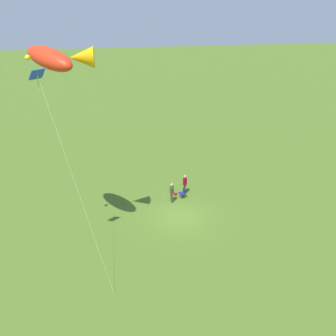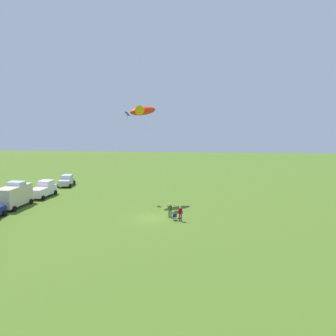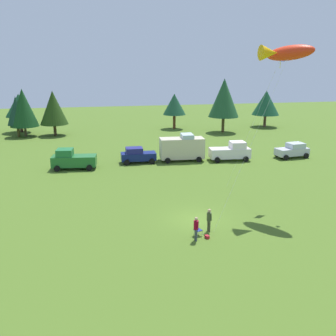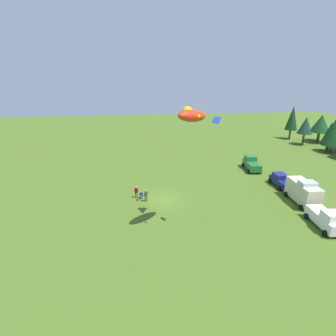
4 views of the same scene
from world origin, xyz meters
name	(u,v)px [view 1 (image 1 of 4)]	position (x,y,z in m)	size (l,w,h in m)	color
ground_plane	(180,217)	(0.00, 0.00, 0.00)	(160.00, 160.00, 0.00)	#46641F
person_kite_flyer	(172,191)	(0.33, -2.26, 1.02)	(0.39, 0.61, 1.74)	#3F422A
folding_chair	(183,192)	(-0.72, -2.86, 0.49)	(0.60, 0.60, 0.82)	navy
person_spectator	(185,183)	(-0.99, -3.55, 1.02)	(0.36, 0.54, 1.74)	#353D46
backpack_on_grass	(175,194)	(-0.13, -3.39, 0.11)	(0.32, 0.22, 0.22)	#AD1C25
kite_large_fish	(57,58)	(7.56, 2.14, 12.70)	(9.24, 6.71, 13.51)	red
kite_diamond_blue	(41,86)	(8.24, 4.57, 11.73)	(3.64, 3.72, 12.63)	blue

